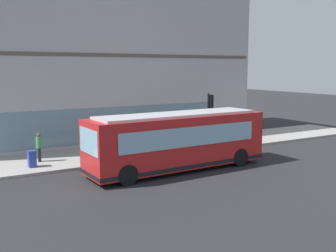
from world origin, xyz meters
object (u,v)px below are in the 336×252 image
object	(u,v)px
traffic_light_near_corner	(210,110)
newspaper_vending_box	(32,159)
pedestrian_near_building_entrance	(39,145)
pedestrian_near_hydrant	(198,130)
fire_hydrant	(171,140)
city_bus_nearside	(178,141)
pedestrian_walking_along_curb	(187,132)

from	to	relation	value
traffic_light_near_corner	newspaper_vending_box	distance (m)	11.35
pedestrian_near_building_entrance	pedestrian_near_hydrant	bearing A→B (deg)	-89.91
newspaper_vending_box	pedestrian_near_hydrant	bearing A→B (deg)	-84.62
fire_hydrant	pedestrian_near_building_entrance	bearing A→B (deg)	93.13
newspaper_vending_box	fire_hydrant	bearing A→B (deg)	-80.76
pedestrian_near_building_entrance	newspaper_vending_box	xyz separation A→B (m)	(-1.08, 0.63, -0.49)
city_bus_nearside	traffic_light_near_corner	size ratio (longest dim) A/B	2.76
traffic_light_near_corner	pedestrian_near_building_entrance	distance (m)	10.80
fire_hydrant	pedestrian_near_building_entrance	world-z (taller)	pedestrian_near_building_entrance
city_bus_nearside	traffic_light_near_corner	distance (m)	5.50
traffic_light_near_corner	pedestrian_near_hydrant	bearing A→B (deg)	-14.71
fire_hydrant	newspaper_vending_box	distance (m)	9.80
pedestrian_near_building_entrance	newspaper_vending_box	distance (m)	1.34
pedestrian_near_building_entrance	pedestrian_near_hydrant	distance (m)	11.01
fire_hydrant	pedestrian_near_building_entrance	xyz separation A→B (m)	(-0.49, 9.04, 0.58)
pedestrian_walking_along_curb	newspaper_vending_box	size ratio (longest dim) A/B	1.88
newspaper_vending_box	traffic_light_near_corner	bearing A→B (deg)	-94.72
pedestrian_walking_along_curb	newspaper_vending_box	world-z (taller)	pedestrian_walking_along_curb
city_bus_nearside	fire_hydrant	size ratio (longest dim) A/B	13.67
pedestrian_near_building_entrance	newspaper_vending_box	size ratio (longest dim) A/B	1.83
city_bus_nearside	pedestrian_near_building_entrance	size ratio (longest dim) A/B	6.15
pedestrian_near_hydrant	pedestrian_walking_along_curb	bearing A→B (deg)	107.00
traffic_light_near_corner	fire_hydrant	bearing A→B (deg)	30.06
traffic_light_near_corner	fire_hydrant	xyz separation A→B (m)	(2.49, 1.44, -2.20)
city_bus_nearside	pedestrian_near_building_entrance	distance (m)	7.95
city_bus_nearside	pedestrian_walking_along_curb	bearing A→B (deg)	-38.03
city_bus_nearside	newspaper_vending_box	bearing A→B (deg)	59.18
newspaper_vending_box	pedestrian_near_building_entrance	bearing A→B (deg)	-30.40
traffic_light_near_corner	newspaper_vending_box	bearing A→B (deg)	85.28
fire_hydrant	pedestrian_near_building_entrance	size ratio (longest dim) A/B	0.45
city_bus_nearside	pedestrian_walking_along_curb	distance (m)	6.03
pedestrian_near_hydrant	pedestrian_near_building_entrance	bearing A→B (deg)	90.09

